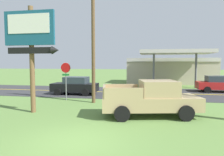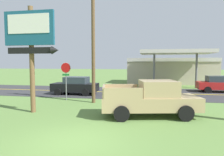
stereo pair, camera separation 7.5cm
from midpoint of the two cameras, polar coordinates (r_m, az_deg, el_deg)
ground_plane at (r=7.97m, az=-11.21°, el=-17.29°), size 180.00×180.00×0.00m
road_asphalt at (r=20.28m, az=2.45°, el=-4.03°), size 140.00×8.00×0.02m
road_centre_line at (r=20.28m, az=2.45°, el=-4.00°), size 126.00×0.20×0.01m
motel_sign at (r=12.74m, az=-21.83°, el=9.95°), size 3.30×0.54×6.17m
stop_sign at (r=16.31m, az=-12.94°, el=0.98°), size 0.80×0.08×2.95m
utility_pole at (r=15.07m, az=-5.43°, el=11.75°), size 2.09×0.26×9.14m
gas_station at (r=30.76m, az=15.78°, el=2.23°), size 12.00×11.50×4.40m
pickup_tan_parked_on_lawn at (r=11.37m, az=10.74°, el=-5.74°), size 5.49×3.03×1.96m
car_red_mid_lane at (r=23.02m, az=27.58°, el=-1.47°), size 4.20×2.00×1.64m
car_black_far_lane at (r=19.24m, az=-10.36°, el=-2.08°), size 4.20×2.00×1.64m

